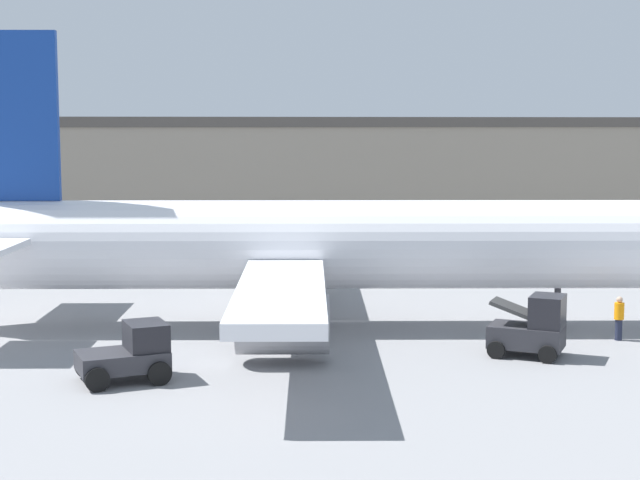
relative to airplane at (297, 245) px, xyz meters
name	(u,v)px	position (x,y,z in m)	size (l,w,h in m)	color
ground_plane	(320,327)	(0.98, -0.15, -3.55)	(400.00, 400.00, 0.00)	gray
terminal_building	(444,178)	(15.69, 30.88, 1.03)	(90.31, 12.40, 9.13)	gray
airplane	(297,245)	(0.00, 0.00, 0.00)	(35.58, 29.38, 12.52)	white
ground_crew_worker	(619,317)	(12.46, -4.59, -2.59)	(0.39, 0.39, 1.78)	#1E2338
baggage_tug	(130,354)	(-6.82, -7.73, -2.60)	(3.32, 2.79, 1.98)	#2D2D33
belt_loader_truck	(532,328)	(7.97, -6.65, -2.46)	(3.21, 3.02, 2.36)	#2D2D33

